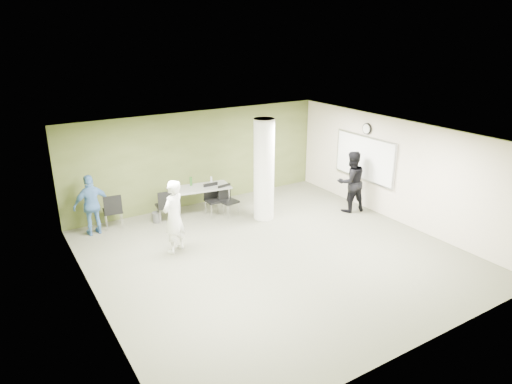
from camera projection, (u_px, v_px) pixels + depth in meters
floor at (274, 255)px, 10.71m from camera, size 8.00×8.00×0.00m
ceiling at (275, 138)px, 9.77m from camera, size 8.00×8.00×0.00m
wall_back at (199, 158)px, 13.44m from camera, size 8.00×2.80×0.02m
wall_left at (91, 240)px, 8.26m from camera, size 0.02×8.00×2.80m
wall_right_cream at (398, 171)px, 12.22m from camera, size 0.02×8.00×2.80m
column at (264, 170)px, 12.34m from camera, size 0.56×0.56×2.80m
whiteboard at (364, 158)px, 13.11m from camera, size 0.05×2.30×1.30m
wall_clock at (367, 129)px, 12.82m from camera, size 0.06×0.32×0.32m
folding_table at (199, 189)px, 12.80m from camera, size 1.81×1.01×1.07m
wastebasket at (157, 217)px, 12.47m from camera, size 0.25×0.25×0.29m
chair_back_left at (113, 209)px, 11.94m from camera, size 0.54×0.54×0.96m
chair_back_right at (165, 204)px, 12.33m from camera, size 0.52×0.52×0.92m
chair_table_left at (213, 197)px, 12.87m from camera, size 0.46×0.46×0.91m
chair_table_right at (227, 198)px, 12.82m from camera, size 0.51×0.51×0.88m
woman_white at (174, 217)px, 10.60m from camera, size 0.77×0.69×1.77m
man_black at (351, 182)px, 13.00m from camera, size 0.98×0.83×1.78m
man_blue at (92, 205)px, 11.54m from camera, size 0.96×0.46×1.59m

